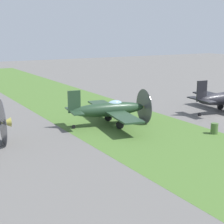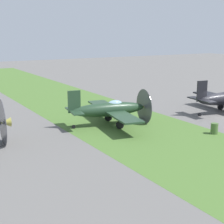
{
  "view_description": "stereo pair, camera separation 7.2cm",
  "coord_description": "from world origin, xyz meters",
  "views": [
    {
      "loc": [
        24.27,
        -26.83,
        8.24
      ],
      "look_at": [
        -1.98,
        -11.32,
        1.38
      ],
      "focal_mm": 57.15,
      "sensor_mm": 36.0,
      "label": 1
    },
    {
      "loc": [
        24.3,
        -26.77,
        8.24
      ],
      "look_at": [
        -1.98,
        -11.32,
        1.38
      ],
      "focal_mm": 57.15,
      "sensor_mm": 36.0,
      "label": 2
    }
  ],
  "objects": [
    {
      "name": "ground_plane",
      "position": [
        0.0,
        0.0,
        0.0
      ],
      "size": [
        160.0,
        160.0,
        0.0
      ],
      "primitive_type": "plane",
      "color": "#605E5B"
    },
    {
      "name": "fuel_drum",
      "position": [
        4.11,
        -5.07,
        0.45
      ],
      "size": [
        0.6,
        0.6,
        0.9
      ],
      "primitive_type": "cylinder",
      "color": "#476633",
      "rests_on": "ground"
    },
    {
      "name": "airplane_wingman",
      "position": [
        -2.7,
        -11.07,
        1.47
      ],
      "size": [
        9.91,
        7.89,
        3.51
      ],
      "rotation": [
        0.0,
        0.0,
        -0.17
      ],
      "color": "#233D28",
      "rests_on": "ground"
    },
    {
      "name": "grass_verge",
      "position": [
        0.0,
        -9.81,
        0.0
      ],
      "size": [
        120.0,
        11.0,
        0.01
      ],
      "primitive_type": "cube",
      "color": "#476B2D",
      "rests_on": "ground"
    }
  ]
}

